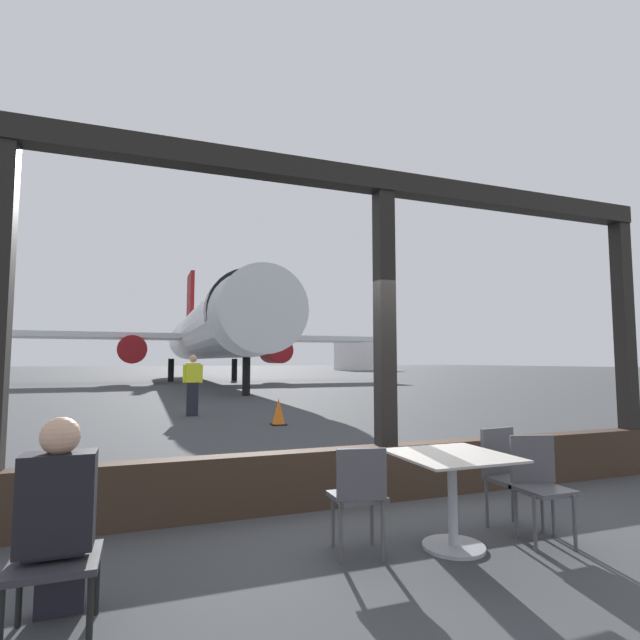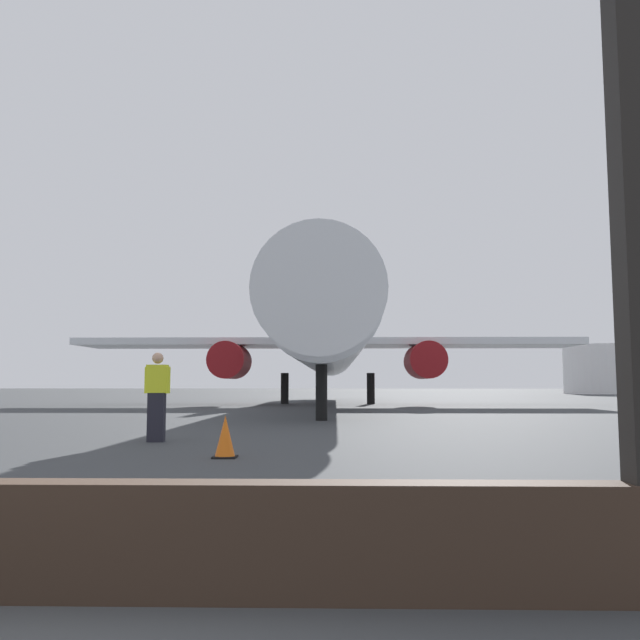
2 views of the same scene
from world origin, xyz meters
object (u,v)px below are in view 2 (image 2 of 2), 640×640
at_px(airplane, 327,335).
at_px(traffic_cone, 225,438).
at_px(ground_crew_worker, 157,395).
at_px(fuel_storage_tank, 600,369).

xyz_separation_m(airplane, traffic_cone, (-1.26, -23.94, -3.31)).
xyz_separation_m(airplane, ground_crew_worker, (-3.07, -21.21, -2.72)).
bearing_deg(traffic_cone, ground_crew_worker, 123.44).
relative_size(traffic_cone, fuel_storage_tank, 0.08).
bearing_deg(ground_crew_worker, fuel_storage_tank, 61.72).
bearing_deg(airplane, fuel_storage_tank, 53.24).
bearing_deg(fuel_storage_tank, ground_crew_worker, -118.28).
height_order(ground_crew_worker, fuel_storage_tank, fuel_storage_tank).
xyz_separation_m(airplane, fuel_storage_tank, (29.80, 39.90, -0.93)).
height_order(airplane, ground_crew_worker, airplane).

